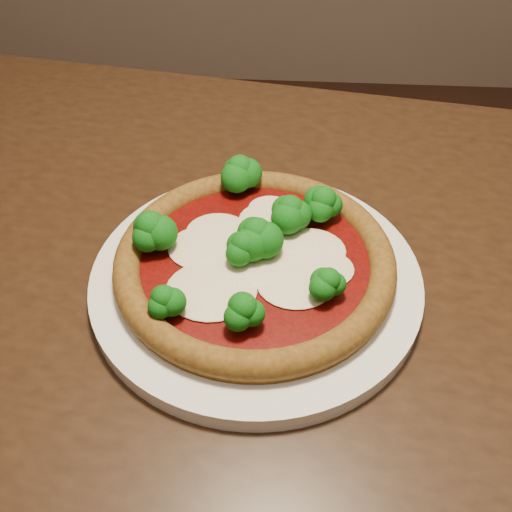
{
  "coord_description": "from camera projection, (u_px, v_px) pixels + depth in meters",
  "views": [
    {
      "loc": [
        -0.23,
        -0.29,
        1.17
      ],
      "look_at": [
        -0.26,
        0.1,
        0.79
      ],
      "focal_mm": 40.0,
      "sensor_mm": 36.0,
      "label": 1
    }
  ],
  "objects": [
    {
      "name": "dining_table",
      "position": [
        286.0,
        333.0,
        0.65
      ],
      "size": [
        1.42,
        0.99,
        0.75
      ],
      "rotation": [
        0.0,
        0.0,
        -0.16
      ],
      "color": "black",
      "rests_on": "floor"
    },
    {
      "name": "pizza",
      "position": [
        254.0,
        255.0,
        0.56
      ],
      "size": [
        0.28,
        0.28,
        0.06
      ],
      "rotation": [
        0.0,
        0.0,
        -0.19
      ],
      "color": "brown",
      "rests_on": "plate"
    },
    {
      "name": "plate",
      "position": [
        256.0,
        278.0,
        0.57
      ],
      "size": [
        0.33,
        0.33,
        0.02
      ],
      "primitive_type": "cylinder",
      "color": "white",
      "rests_on": "dining_table"
    }
  ]
}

